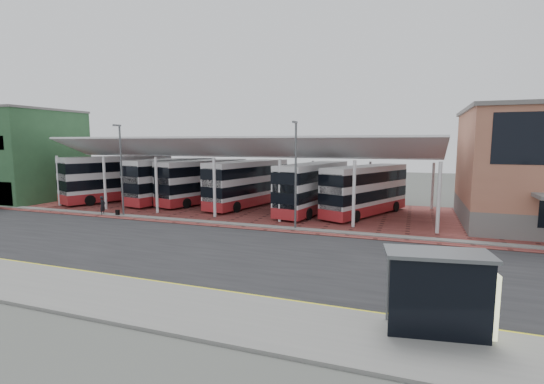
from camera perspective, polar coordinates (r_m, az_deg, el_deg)
The scene contains 20 objects.
ground at distance 24.88m, azimuth -5.32°, elevation -8.08°, with size 140.00×140.00×0.00m, color #474A45.
road at distance 24.01m, azimuth -6.35°, elevation -8.63°, with size 120.00×14.00×0.02m, color black.
forecourt at distance 36.24m, azimuth 6.43°, elevation -3.20°, with size 72.00×16.00×0.06m, color brown.
sidewalk at distance 17.58m, azimuth -18.41°, elevation -14.78°, with size 120.00×4.00×0.14m, color slate.
north_kerb at distance 30.42m, azimuth -0.30°, elevation -5.09°, with size 120.00×0.80×0.14m, color slate.
yellow_line_near at distance 19.09m, azimuth -14.58°, elevation -13.00°, with size 120.00×0.12×0.01m, color yellow.
yellow_line_far at distance 19.32m, azimuth -14.07°, elevation -12.74°, with size 120.00×0.12×0.01m, color yellow.
canopy at distance 39.18m, azimuth -4.62°, elevation 6.08°, with size 37.00×11.63×7.07m.
shop_green at distance 51.91m, azimuth -31.07°, elevation 4.60°, with size 6.40×10.20×10.22m.
lamp_west at distance 37.12m, azimuth -21.01°, elevation 3.35°, with size 0.16×0.90×8.07m.
lamp_east at distance 29.24m, azimuth 3.43°, elevation 2.90°, with size 0.16×0.90×8.07m.
bus_0 at distance 47.21m, azimuth -21.33°, elevation 1.82°, with size 7.26×12.15×4.96m.
bus_1 at distance 44.42m, azimuth -14.21°, elevation 1.62°, with size 4.81×11.72×4.71m.
bus_2 at distance 42.88m, azimuth -9.91°, elevation 1.47°, with size 5.62×11.42×4.60m.
bus_3 at distance 40.11m, azimuth -3.50°, elevation 1.19°, with size 5.03×11.50×4.62m.
bus_4 at distance 36.71m, azimuth 5.95°, elevation 0.57°, with size 4.57×11.37×4.57m.
bus_5 at distance 36.21m, azimuth 13.38°, elevation 0.19°, with size 6.64×10.76×4.41m.
pedestrian at distance 38.63m, azimuth -23.31°, elevation -1.78°, with size 0.62×0.41×1.70m, color black.
suitcase at distance 37.63m, azimuth -21.46°, elevation -2.82°, with size 0.31×0.22×0.53m, color black.
bus_shelter at distance 14.44m, azimuth 24.17°, elevation -12.30°, with size 3.67×2.11×2.78m.
Camera 1 is at (10.34, -21.66, 6.54)m, focal length 26.00 mm.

